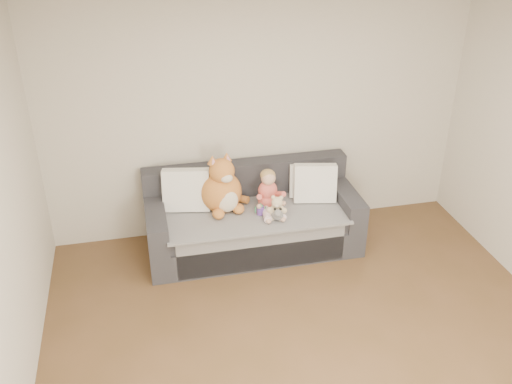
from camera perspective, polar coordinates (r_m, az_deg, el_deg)
room_shell at (r=4.21m, az=6.64°, el=-2.37°), size 5.00×5.00×5.00m
sofa at (r=6.03m, az=-0.40°, el=-2.84°), size 2.20×0.94×0.85m
cushion_left at (r=5.86m, az=-7.00°, el=0.21°), size 0.51×0.30×0.45m
cushion_right_back at (r=6.11m, az=5.21°, el=1.13°), size 0.42×0.26×0.37m
cushion_right_front at (r=6.01m, az=5.93°, el=0.89°), size 0.47×0.29×0.42m
toddler at (r=5.82m, az=1.28°, el=-0.14°), size 0.31×0.44×0.44m
plush_cat at (r=5.80m, az=-3.40°, el=0.31°), size 0.52×0.50×0.65m
teddy_bear at (r=5.70m, az=2.10°, el=-1.73°), size 0.20×0.16×0.26m
plush_cow at (r=5.69m, az=2.15°, el=-2.17°), size 0.14×0.21×0.17m
sippy_cup at (r=5.78m, az=0.44°, el=-1.68°), size 0.12×0.09×0.13m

